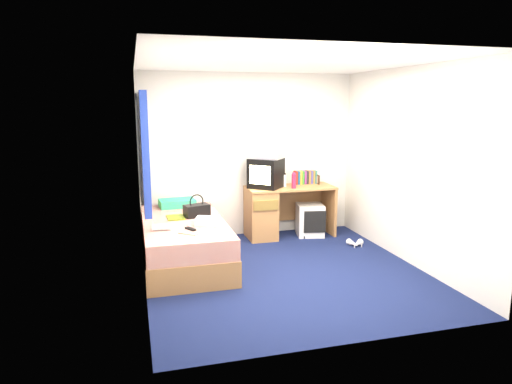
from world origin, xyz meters
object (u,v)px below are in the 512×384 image
object	(u,v)px
pink_water_bottle	(294,181)
crt_tv	(266,173)
handbag	(197,210)
aerosol_can	(285,181)
colour_swatch_fan	(188,234)
desk	(272,210)
towel	(208,221)
picture_frame	(318,179)
remote_control	(190,229)
water_bottle	(161,227)
pillow	(177,203)
magazine	(176,217)
bed	(184,241)
white_heels	(355,244)
vcr	(266,155)
storage_cube	(310,220)

from	to	relation	value
pink_water_bottle	crt_tv	bearing A→B (deg)	156.94
crt_tv	handbag	size ratio (longest dim) A/B	1.68
aerosol_can	colour_swatch_fan	distance (m)	2.14
desk	towel	size ratio (longest dim) A/B	4.71
towel	picture_frame	bearing A→B (deg)	31.81
crt_tv	handbag	bearing A→B (deg)	-108.76
desk	remote_control	xyz separation A→B (m)	(-1.36, -1.23, 0.14)
picture_frame	water_bottle	world-z (taller)	picture_frame
pillow	remote_control	bearing A→B (deg)	-88.65
crt_tv	pink_water_bottle	xyz separation A→B (m)	(0.38, -0.16, -0.11)
handbag	magazine	xyz separation A→B (m)	(-0.27, -0.01, -0.08)
pink_water_bottle	remote_control	bearing A→B (deg)	-146.86
picture_frame	colour_swatch_fan	size ratio (longest dim) A/B	0.64
picture_frame	bed	bearing A→B (deg)	-157.44
white_heels	aerosol_can	bearing A→B (deg)	135.75
water_bottle	desk	bearing A→B (deg)	34.82
picture_frame	towel	bearing A→B (deg)	-147.74
pillow	handbag	distance (m)	0.66
bed	vcr	size ratio (longest dim) A/B	4.38
white_heels	handbag	bearing A→B (deg)	176.37
handbag	colour_swatch_fan	distance (m)	0.80
desk	picture_frame	xyz separation A→B (m)	(0.76, 0.09, 0.41)
magazine	water_bottle	world-z (taller)	water_bottle
vcr	towel	xyz separation A→B (m)	(-1.04, -1.08, -0.64)
water_bottle	picture_frame	bearing A→B (deg)	27.32
picture_frame	pink_water_bottle	distance (m)	0.54
pillow	colour_swatch_fan	bearing A→B (deg)	-90.76
picture_frame	water_bottle	xyz separation A→B (m)	(-2.43, -1.26, -0.24)
aerosol_can	handbag	size ratio (longest dim) A/B	0.52
bed	vcr	xyz separation A→B (m)	(1.29, 0.78, 0.95)
storage_cube	towel	distance (m)	2.01
picture_frame	pillow	bearing A→B (deg)	-177.06
bed	storage_cube	distance (m)	2.08
colour_swatch_fan	white_heels	xyz separation A→B (m)	(2.38, 0.63, -0.51)
vcr	crt_tv	bearing A→B (deg)	-93.46
bed	aerosol_can	distance (m)	1.85
water_bottle	bed	bearing A→B (deg)	52.82
crt_tv	handbag	distance (m)	1.31
remote_control	vcr	bearing A→B (deg)	16.79
aerosol_can	remote_control	bearing A→B (deg)	-141.64
aerosol_can	towel	distance (m)	1.73
storage_cube	white_heels	xyz separation A→B (m)	(0.41, -0.69, -0.20)
bed	handbag	world-z (taller)	handbag
storage_cube	magazine	size ratio (longest dim) A/B	1.70
bed	pink_water_bottle	size ratio (longest dim) A/B	9.55
pink_water_bottle	white_heels	distance (m)	1.24
picture_frame	towel	size ratio (longest dim) A/B	0.51
magazine	pink_water_bottle	bearing A→B (deg)	15.30
pink_water_bottle	pillow	bearing A→B (deg)	174.61
aerosol_can	towel	world-z (taller)	aerosol_can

